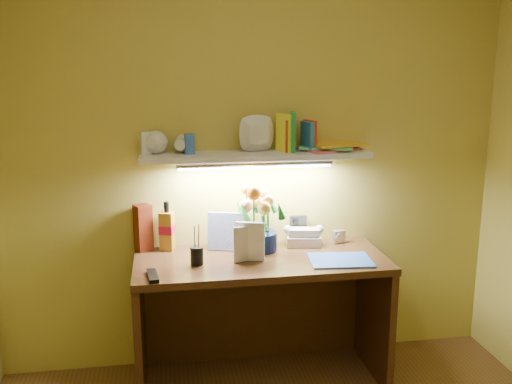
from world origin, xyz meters
TOP-DOWN VIEW (x-y plane):
  - desk at (0.00, 1.20)m, footprint 1.40×0.60m
  - flower_bouquet at (0.01, 1.34)m, footprint 0.27×0.27m
  - telephone at (0.29, 1.39)m, footprint 0.22×0.18m
  - desk_clock at (0.51, 1.39)m, footprint 0.08×0.06m
  - whisky_bottle at (-0.51, 1.44)m, footprint 0.10×0.10m
  - whisky_box at (-0.65, 1.45)m, footprint 0.12×0.12m
  - pen_cup at (-0.36, 1.15)m, footprint 0.08×0.08m
  - art_card at (-0.17, 1.38)m, footprint 0.22×0.10m
  - tv_remote at (-0.59, 1.00)m, footprint 0.07×0.18m
  - blue_folder at (0.42, 1.08)m, footprint 0.36×0.28m
  - desk_book_a at (-0.16, 1.14)m, footprint 0.15×0.06m
  - desk_book_b at (-0.14, 1.19)m, footprint 0.16×0.07m
  - wall_shelf at (0.01, 1.38)m, footprint 1.32×0.33m

SIDE VIEW (x-z plane):
  - desk at x=0.00m, z-range 0.00..0.75m
  - blue_folder at x=0.42m, z-range 0.75..0.76m
  - tv_remote at x=-0.59m, z-range 0.75..0.77m
  - desk_clock at x=0.51m, z-range 0.75..0.83m
  - telephone at x=0.29m, z-range 0.75..0.87m
  - pen_cup at x=-0.36m, z-range 0.75..0.92m
  - desk_book_a at x=-0.16m, z-range 0.75..0.95m
  - desk_book_b at x=-0.14m, z-range 0.75..0.97m
  - art_card at x=-0.17m, z-range 0.75..0.97m
  - whisky_box at x=-0.65m, z-range 0.75..1.02m
  - whisky_bottle at x=-0.51m, z-range 0.75..1.04m
  - flower_bouquet at x=0.01m, z-range 0.75..1.13m
  - wall_shelf at x=0.01m, z-range 1.21..1.46m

